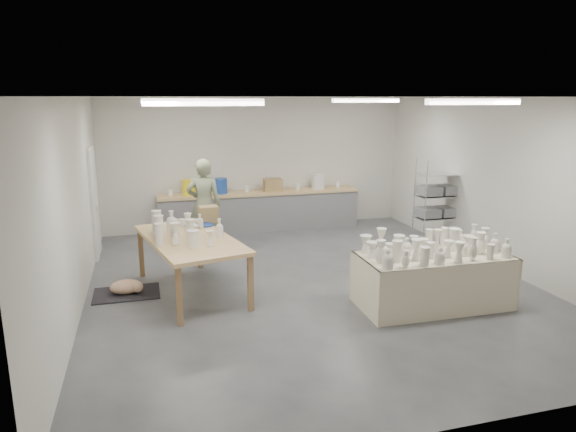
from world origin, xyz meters
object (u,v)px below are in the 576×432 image
object	(u,v)px
work_table	(188,236)
potter	(204,205)
red_stool	(204,232)
drying_table	(432,277)

from	to	relation	value
work_table	potter	world-z (taller)	potter
potter	red_stool	xyz separation A→B (m)	(0.00, 0.27, -0.61)
red_stool	potter	bearing A→B (deg)	-90.00
drying_table	work_table	bearing A→B (deg)	155.82
work_table	red_stool	world-z (taller)	work_table
drying_table	potter	xyz separation A→B (m)	(-2.87, 3.72, 0.49)
work_table	drying_table	bearing A→B (deg)	-37.70
drying_table	red_stool	world-z (taller)	drying_table
work_table	red_stool	xyz separation A→B (m)	(0.51, 2.40, -0.58)
drying_table	red_stool	distance (m)	4.91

